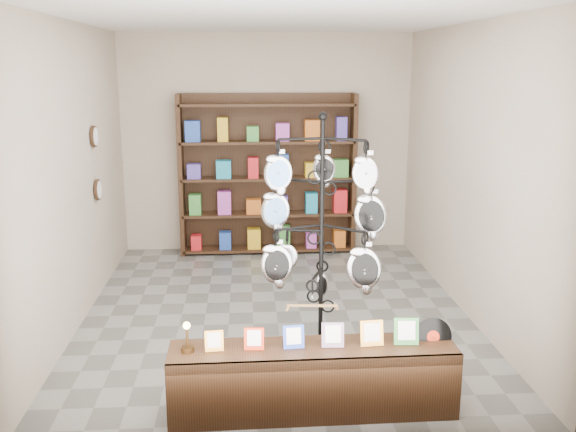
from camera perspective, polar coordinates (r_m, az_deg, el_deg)
name	(u,v)px	position (r m, az deg, el deg)	size (l,w,h in m)	color
ground	(276,312)	(6.92, -1.05, -8.51)	(5.00, 5.00, 0.00)	slate
room_envelope	(275,139)	(6.47, -1.12, 6.89)	(5.00, 5.00, 5.00)	#BBAA96
display_tree	(322,226)	(5.31, 3.01, -0.86)	(1.13, 1.06, 2.21)	black
front_shelf	(313,379)	(4.98, 2.23, -14.29)	(2.15, 0.47, 0.76)	black
back_shelving	(268,180)	(8.86, -1.81, 3.26)	(2.42, 0.36, 2.20)	black
wall_clocks	(96,163)	(7.49, -16.70, 4.51)	(0.03, 0.24, 0.84)	black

